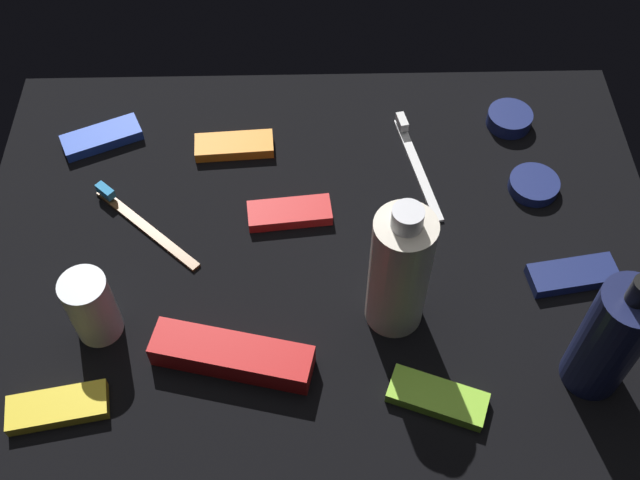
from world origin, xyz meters
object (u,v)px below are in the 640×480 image
Objects in this scene: snack_bar_navy at (573,275)px; toothpaste_box_red at (232,356)px; snack_bar_lime at (437,398)px; lotion_bottle at (611,339)px; toothbrush_white at (415,160)px; cream_tin_left at (509,119)px; bodywash_bottle at (399,271)px; snack_bar_orange at (234,146)px; toothbrush_brown at (140,222)px; snack_bar_red at (290,213)px; cream_tin_right at (534,185)px; deodorant_stick at (92,307)px; snack_bar_yellow at (58,407)px; snack_bar_blue at (102,137)px.

toothpaste_box_red is at bearing -174.41° from snack_bar_navy.
snack_bar_navy is 23.28cm from snack_bar_lime.
lotion_bottle is at bearing 9.99° from toothpaste_box_red.
toothbrush_white is 15.21cm from cream_tin_left.
bodywash_bottle is 20.29cm from toothpaste_box_red.
toothbrush_brown is at bearing -135.66° from snack_bar_orange.
snack_bar_navy is (51.95, -9.13, 0.14)cm from toothbrush_brown.
snack_bar_red is 31.60cm from cream_tin_right.
snack_bar_lime is at bearing -109.49° from cream_tin_left.
snack_bar_orange is 37.72cm from cream_tin_left.
bodywash_bottle is at bearing 31.30° from toothpaste_box_red.
cream_tin_right is (1.26, -11.61, -0.26)cm from cream_tin_left.
snack_bar_lime is 1.00× the size of snack_bar_orange.
toothbrush_white is at bearing 109.57° from snack_bar_lime.
snack_bar_red is at bearing 35.87° from deodorant_stick.
cream_tin_right is (14.78, -4.67, 0.16)cm from toothbrush_white.
cream_tin_right is at bearing -83.80° from cream_tin_left.
snack_bar_lime is 1.71× the size of cream_tin_left.
snack_bar_navy is (54.77, 5.49, -3.83)cm from deodorant_stick.
snack_bar_navy is (33.37, -9.98, 0.00)cm from snack_bar_red.
deodorant_stick is 56.33cm from cream_tin_right.
snack_bar_yellow is 40.05cm from snack_bar_lime.
bodywash_bottle is at bearing 7.04° from snack_bar_yellow.
toothbrush_white is 1.72× the size of snack_bar_yellow.
snack_bar_yellow is at bearing -106.57° from deodorant_stick.
snack_bar_lime is at bearing -148.20° from snack_bar_navy.
bodywash_bottle is 2.08× the size of deodorant_stick.
snack_bar_yellow and cream_tin_right have the same top height.
cream_tin_left is at bearing 31.04° from deodorant_stick.
cream_tin_right is (31.36, 3.91, 0.01)cm from snack_bar_red.
snack_bar_red is (-11.90, 14.26, -7.96)cm from bodywash_bottle.
lotion_bottle is at bearing -102.28° from snack_bar_navy.
snack_bar_navy is at bearing 5.73° from deodorant_stick.
snack_bar_yellow is at bearing -158.60° from snack_bar_lime.
snack_bar_navy is at bearing -9.97° from toothbrush_brown.
snack_bar_orange is at bearing -29.83° from snack_bar_blue.
snack_bar_blue is 1.71× the size of cream_tin_left.
deodorant_stick reaches higher than snack_bar_orange.
cream_tin_right is (-2.02, 13.89, 0.01)cm from snack_bar_navy.
snack_bar_navy is 59.74cm from snack_bar_yellow.
lotion_bottle is 1.04× the size of toothpaste_box_red.
snack_bar_navy is (21.47, 4.29, -7.96)cm from bodywash_bottle.
cream_tin_left reaches higher than snack_bar_lime.
cream_tin_right is (15.65, 29.04, 0.01)cm from snack_bar_lime.
toothbrush_white is at bearing 21.63° from snack_bar_red.
deodorant_stick is at bearing -147.66° from toothbrush_white.
snack_bar_blue is (-17.93, 1.91, 0.00)cm from snack_bar_orange.
cream_tin_right is (37.53, 24.04, -0.84)cm from toothpaste_box_red.
snack_bar_yellow is (-56.97, -2.99, -7.23)cm from lotion_bottle.
toothbrush_white is 1.72× the size of snack_bar_red.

